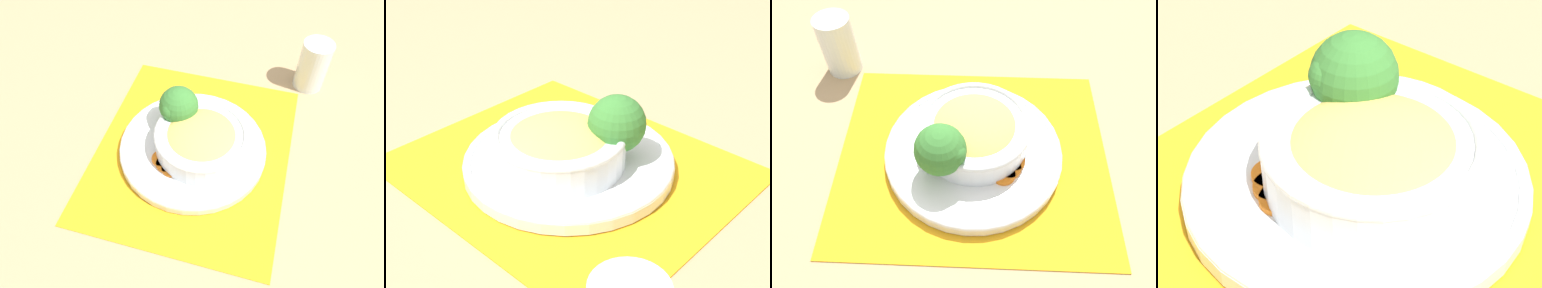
% 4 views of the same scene
% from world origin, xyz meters
% --- Properties ---
extents(ground_plane, '(4.00, 4.00, 0.00)m').
position_xyz_m(ground_plane, '(0.00, 0.00, 0.00)').
color(ground_plane, tan).
extents(placemat, '(0.47, 0.41, 0.00)m').
position_xyz_m(placemat, '(0.00, 0.00, 0.00)').
color(placemat, orange).
rests_on(placemat, ground_plane).
extents(plate, '(0.30, 0.30, 0.02)m').
position_xyz_m(plate, '(0.00, 0.00, 0.02)').
color(plate, silver).
rests_on(plate, placemat).
extents(bowl, '(0.18, 0.18, 0.06)m').
position_xyz_m(bowl, '(0.00, -0.02, 0.05)').
color(bowl, silver).
rests_on(bowl, plate).
extents(broccoli_floret, '(0.08, 0.08, 0.10)m').
position_xyz_m(broccoli_floret, '(0.05, 0.05, 0.07)').
color(broccoli_floret, '#84AD5B').
rests_on(broccoli_floret, plate).
extents(carrot_slice_near, '(0.04, 0.04, 0.01)m').
position_xyz_m(carrot_slice_near, '(-0.05, 0.05, 0.02)').
color(carrot_slice_near, orange).
rests_on(carrot_slice_near, plate).
extents(carrot_slice_middle, '(0.04, 0.04, 0.01)m').
position_xyz_m(carrot_slice_middle, '(-0.06, 0.04, 0.02)').
color(carrot_slice_middle, orange).
rests_on(carrot_slice_middle, plate).
extents(carrot_slice_far, '(0.04, 0.04, 0.01)m').
position_xyz_m(carrot_slice_far, '(-0.07, 0.02, 0.02)').
color(carrot_slice_far, orange).
rests_on(carrot_slice_far, plate).
extents(water_glass, '(0.07, 0.07, 0.12)m').
position_xyz_m(water_glass, '(0.28, -0.19, 0.05)').
color(water_glass, silver).
rests_on(water_glass, ground_plane).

